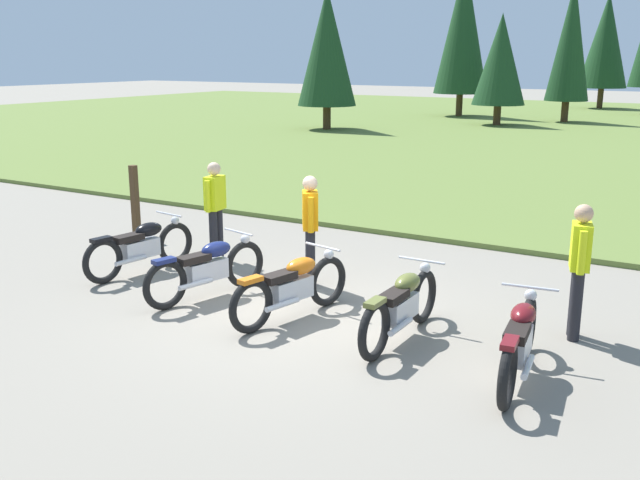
{
  "coord_description": "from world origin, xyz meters",
  "views": [
    {
      "loc": [
        4.96,
        -7.61,
        3.35
      ],
      "look_at": [
        0.0,
        0.6,
        0.9
      ],
      "focal_mm": 40.41,
      "sensor_mm": 36.0,
      "label": 1
    }
  ],
  "objects_px": {
    "motorcycle_navy": "(207,268)",
    "trail_marker_post": "(135,201)",
    "motorcycle_orange": "(292,286)",
    "motorcycle_maroon": "(520,341)",
    "motorcycle_black": "(141,246)",
    "motorcycle_olive": "(401,305)",
    "rider_near_row_end": "(579,263)",
    "rider_in_hivis_vest": "(310,224)",
    "rider_checking_bike": "(215,205)"
  },
  "relations": [
    {
      "from": "motorcycle_orange",
      "to": "trail_marker_post",
      "type": "distance_m",
      "value": 5.44
    },
    {
      "from": "motorcycle_maroon",
      "to": "trail_marker_post",
      "type": "height_order",
      "value": "trail_marker_post"
    },
    {
      "from": "motorcycle_maroon",
      "to": "motorcycle_olive",
      "type": "bearing_deg",
      "value": 166.17
    },
    {
      "from": "rider_near_row_end",
      "to": "rider_checking_bike",
      "type": "height_order",
      "value": "same"
    },
    {
      "from": "motorcycle_navy",
      "to": "rider_checking_bike",
      "type": "relative_size",
      "value": 1.24
    },
    {
      "from": "rider_checking_bike",
      "to": "motorcycle_olive",
      "type": "bearing_deg",
      "value": -21.09
    },
    {
      "from": "motorcycle_maroon",
      "to": "rider_in_hivis_vest",
      "type": "xyz_separation_m",
      "value": [
        -3.61,
        1.62,
        0.51
      ]
    },
    {
      "from": "motorcycle_olive",
      "to": "rider_near_row_end",
      "type": "relative_size",
      "value": 1.26
    },
    {
      "from": "motorcycle_black",
      "to": "motorcycle_olive",
      "type": "bearing_deg",
      "value": -5.0
    },
    {
      "from": "motorcycle_maroon",
      "to": "motorcycle_navy",
      "type": "bearing_deg",
      "value": 174.95
    },
    {
      "from": "motorcycle_black",
      "to": "rider_in_hivis_vest",
      "type": "distance_m",
      "value": 2.81
    },
    {
      "from": "motorcycle_black",
      "to": "trail_marker_post",
      "type": "height_order",
      "value": "trail_marker_post"
    },
    {
      "from": "motorcycle_black",
      "to": "motorcycle_maroon",
      "type": "bearing_deg",
      "value": -7.22
    },
    {
      "from": "motorcycle_navy",
      "to": "trail_marker_post",
      "type": "height_order",
      "value": "trail_marker_post"
    },
    {
      "from": "motorcycle_orange",
      "to": "rider_in_hivis_vest",
      "type": "bearing_deg",
      "value": 112.24
    },
    {
      "from": "rider_checking_bike",
      "to": "rider_in_hivis_vest",
      "type": "bearing_deg",
      "value": -9.75
    },
    {
      "from": "motorcycle_black",
      "to": "motorcycle_maroon",
      "type": "height_order",
      "value": "same"
    },
    {
      "from": "rider_in_hivis_vest",
      "to": "motorcycle_olive",
      "type": "bearing_deg",
      "value": -31.01
    },
    {
      "from": "rider_in_hivis_vest",
      "to": "trail_marker_post",
      "type": "height_order",
      "value": "rider_in_hivis_vest"
    },
    {
      "from": "motorcycle_orange",
      "to": "motorcycle_olive",
      "type": "distance_m",
      "value": 1.54
    },
    {
      "from": "motorcycle_black",
      "to": "motorcycle_olive",
      "type": "distance_m",
      "value": 4.72
    },
    {
      "from": "motorcycle_orange",
      "to": "rider_in_hivis_vest",
      "type": "relative_size",
      "value": 1.24
    },
    {
      "from": "rider_in_hivis_vest",
      "to": "motorcycle_maroon",
      "type": "bearing_deg",
      "value": -24.2
    },
    {
      "from": "rider_in_hivis_vest",
      "to": "rider_checking_bike",
      "type": "distance_m",
      "value": 2.11
    },
    {
      "from": "motorcycle_olive",
      "to": "trail_marker_post",
      "type": "distance_m",
      "value": 6.86
    },
    {
      "from": "motorcycle_black",
      "to": "trail_marker_post",
      "type": "distance_m",
      "value": 2.5
    },
    {
      "from": "rider_in_hivis_vest",
      "to": "rider_checking_bike",
      "type": "relative_size",
      "value": 1.0
    },
    {
      "from": "motorcycle_navy",
      "to": "rider_in_hivis_vest",
      "type": "relative_size",
      "value": 1.24
    },
    {
      "from": "motorcycle_navy",
      "to": "rider_checking_bike",
      "type": "height_order",
      "value": "rider_checking_bike"
    },
    {
      "from": "motorcycle_navy",
      "to": "motorcycle_orange",
      "type": "relative_size",
      "value": 1.0
    },
    {
      "from": "rider_near_row_end",
      "to": "motorcycle_navy",
      "type": "bearing_deg",
      "value": -166.84
    },
    {
      "from": "motorcycle_olive",
      "to": "motorcycle_navy",
      "type": "bearing_deg",
      "value": 179.54
    },
    {
      "from": "motorcycle_maroon",
      "to": "trail_marker_post",
      "type": "relative_size",
      "value": 1.53
    },
    {
      "from": "rider_near_row_end",
      "to": "rider_in_hivis_vest",
      "type": "xyz_separation_m",
      "value": [
        -3.85,
        0.09,
        0.0
      ]
    },
    {
      "from": "motorcycle_navy",
      "to": "trail_marker_post",
      "type": "xyz_separation_m",
      "value": [
        -3.49,
        2.08,
        0.25
      ]
    },
    {
      "from": "motorcycle_olive",
      "to": "motorcycle_orange",
      "type": "bearing_deg",
      "value": -177.71
    },
    {
      "from": "motorcycle_navy",
      "to": "motorcycle_orange",
      "type": "height_order",
      "value": "same"
    },
    {
      "from": "rider_in_hivis_vest",
      "to": "trail_marker_post",
      "type": "xyz_separation_m",
      "value": [
        -4.45,
        0.87,
        -0.26
      ]
    },
    {
      "from": "motorcycle_maroon",
      "to": "rider_in_hivis_vest",
      "type": "height_order",
      "value": "rider_in_hivis_vest"
    },
    {
      "from": "motorcycle_maroon",
      "to": "trail_marker_post",
      "type": "bearing_deg",
      "value": 162.85
    },
    {
      "from": "trail_marker_post",
      "to": "rider_checking_bike",
      "type": "bearing_deg",
      "value": -12.11
    },
    {
      "from": "rider_near_row_end",
      "to": "motorcycle_orange",
      "type": "bearing_deg",
      "value": -159.95
    },
    {
      "from": "motorcycle_navy",
      "to": "rider_near_row_end",
      "type": "bearing_deg",
      "value": 13.16
    },
    {
      "from": "motorcycle_black",
      "to": "trail_marker_post",
      "type": "bearing_deg",
      "value": 136.94
    },
    {
      "from": "motorcycle_navy",
      "to": "motorcycle_maroon",
      "type": "xyz_separation_m",
      "value": [
        4.57,
        -0.4,
        0.0
      ]
    },
    {
      "from": "motorcycle_navy",
      "to": "motorcycle_olive",
      "type": "bearing_deg",
      "value": -0.46
    },
    {
      "from": "motorcycle_olive",
      "to": "rider_near_row_end",
      "type": "height_order",
      "value": "rider_near_row_end"
    },
    {
      "from": "trail_marker_post",
      "to": "motorcycle_maroon",
      "type": "bearing_deg",
      "value": -17.15
    },
    {
      "from": "motorcycle_maroon",
      "to": "rider_near_row_end",
      "type": "xyz_separation_m",
      "value": [
        0.24,
        1.53,
        0.51
      ]
    },
    {
      "from": "motorcycle_black",
      "to": "rider_checking_bike",
      "type": "bearing_deg",
      "value": 64.99
    }
  ]
}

